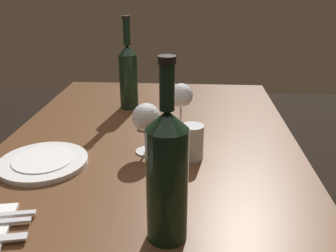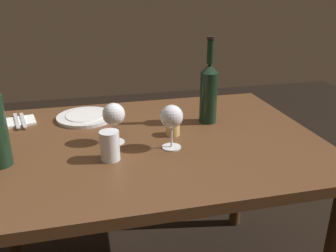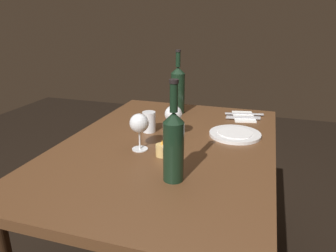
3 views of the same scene
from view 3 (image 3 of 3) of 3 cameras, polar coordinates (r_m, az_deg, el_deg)
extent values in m
cube|color=#56351E|center=(1.39, -0.14, -3.88)|extent=(1.30, 0.90, 0.04)
cylinder|color=#412816|center=(2.02, 15.51, -8.50)|extent=(0.06, 0.06, 0.70)
cylinder|color=#412816|center=(2.16, -5.11, -5.92)|extent=(0.06, 0.06, 0.70)
cylinder|color=white|center=(1.33, -5.05, -4.12)|extent=(0.07, 0.07, 0.00)
cylinder|color=white|center=(1.31, -5.10, -2.45)|extent=(0.01, 0.01, 0.08)
sphere|color=white|center=(1.29, -5.20, 0.52)|extent=(0.08, 0.08, 0.08)
cylinder|color=#42070F|center=(1.29, -5.19, 0.28)|extent=(0.06, 0.06, 0.02)
cylinder|color=white|center=(1.46, 0.79, -1.79)|extent=(0.07, 0.07, 0.00)
cylinder|color=white|center=(1.45, 0.80, -0.41)|extent=(0.01, 0.01, 0.07)
sphere|color=white|center=(1.43, 0.81, 2.16)|extent=(0.08, 0.08, 0.08)
cylinder|color=#42070F|center=(1.43, 0.81, 1.90)|extent=(0.06, 0.06, 0.01)
cylinder|color=black|center=(1.05, 0.99, -4.66)|extent=(0.07, 0.07, 0.20)
cone|color=black|center=(1.01, 1.03, 1.59)|extent=(0.07, 0.07, 0.03)
cylinder|color=black|center=(0.99, 1.05, 5.08)|extent=(0.03, 0.03, 0.09)
cylinder|color=black|center=(0.98, 1.07, 8.02)|extent=(0.03, 0.03, 0.01)
cylinder|color=black|center=(1.79, 1.75, 5.87)|extent=(0.08, 0.08, 0.23)
cone|color=black|center=(1.77, 1.80, 9.98)|extent=(0.08, 0.08, 0.04)
cylinder|color=black|center=(1.76, 1.82, 11.84)|extent=(0.03, 0.03, 0.08)
cylinder|color=black|center=(1.75, 1.83, 13.33)|extent=(0.03, 0.03, 0.01)
cylinder|color=white|center=(1.51, -3.42, 0.75)|extent=(0.06, 0.06, 0.10)
cylinder|color=silver|center=(1.52, -3.41, 0.17)|extent=(0.05, 0.05, 0.06)
cylinder|color=#DBB266|center=(1.26, -1.05, -4.36)|extent=(0.05, 0.05, 0.05)
cylinder|color=white|center=(1.26, -1.05, -4.61)|extent=(0.04, 0.04, 0.03)
cone|color=#F99E2D|center=(1.25, -1.06, -2.92)|extent=(0.01, 0.01, 0.02)
cylinder|color=white|center=(1.50, 11.92, -1.45)|extent=(0.24, 0.24, 0.01)
cylinder|color=white|center=(1.50, 11.94, -1.15)|extent=(0.16, 0.16, 0.00)
cube|color=white|center=(1.78, 13.40, 1.65)|extent=(0.21, 0.15, 0.01)
cube|color=silver|center=(1.76, 13.35, 1.62)|extent=(0.05, 0.18, 0.00)
cube|color=silver|center=(1.73, 13.28, 1.38)|extent=(0.05, 0.18, 0.00)
cube|color=silver|center=(1.81, 13.50, 2.12)|extent=(0.06, 0.21, 0.00)
camera|label=1|loc=(2.32, 4.94, 17.76)|focal=39.47mm
camera|label=2|loc=(2.12, -32.52, 16.80)|focal=39.05mm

